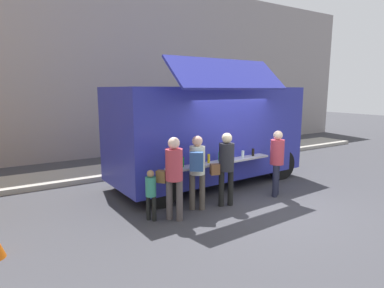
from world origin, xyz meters
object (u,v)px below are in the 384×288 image
at_px(child_near_queue, 151,191).
at_px(customer_rear_waiting, 173,172).
at_px(customer_mid_with_backpack, 197,165).
at_px(customer_extra_browsing, 277,157).
at_px(trash_bin, 248,144).
at_px(food_truck_main, 209,132).
at_px(customer_front_ordering, 226,163).

bearing_deg(child_near_queue, customer_rear_waiting, -59.73).
distance_m(customer_mid_with_backpack, customer_extra_browsing, 2.31).
bearing_deg(customer_extra_browsing, trash_bin, -67.13).
height_order(food_truck_main, child_near_queue, food_truck_main).
bearing_deg(customer_mid_with_backpack, trash_bin, -15.78).
bearing_deg(customer_front_ordering, customer_rear_waiting, 110.04).
bearing_deg(trash_bin, customer_rear_waiting, -144.37).
relative_size(trash_bin, customer_extra_browsing, 0.58).
relative_size(customer_front_ordering, child_near_queue, 1.60).
height_order(customer_rear_waiting, customer_extra_browsing, customer_rear_waiting).
relative_size(customer_mid_with_backpack, child_near_queue, 1.57).
bearing_deg(customer_rear_waiting, customer_front_ordering, -34.70).
bearing_deg(customer_rear_waiting, customer_extra_browsing, -38.53).
height_order(food_truck_main, customer_mid_with_backpack, food_truck_main).
distance_m(trash_bin, customer_rear_waiting, 7.21).
distance_m(customer_front_ordering, child_near_queue, 1.91).
bearing_deg(child_near_queue, customer_extra_browsing, -36.80).
xyz_separation_m(trash_bin, customer_front_ordering, (-4.40, -4.11, 0.55)).
height_order(trash_bin, customer_extra_browsing, customer_extra_browsing).
height_order(food_truck_main, customer_rear_waiting, food_truck_main).
bearing_deg(customer_mid_with_backpack, customer_rear_waiting, 141.62).
relative_size(food_truck_main, child_near_queue, 5.23).
distance_m(food_truck_main, customer_front_ordering, 2.00).
bearing_deg(food_truck_main, child_near_queue, -150.49).
bearing_deg(customer_extra_browsing, customer_front_ordering, 52.49).
height_order(customer_front_ordering, child_near_queue, customer_front_ordering).
height_order(customer_mid_with_backpack, customer_extra_browsing, customer_mid_with_backpack).
height_order(customer_extra_browsing, child_near_queue, customer_extra_browsing).
height_order(food_truck_main, customer_front_ordering, food_truck_main).
bearing_deg(food_truck_main, customer_rear_waiting, -142.30).
bearing_deg(food_truck_main, customer_mid_with_backpack, -134.15).
relative_size(customer_front_ordering, customer_rear_waiting, 0.98).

